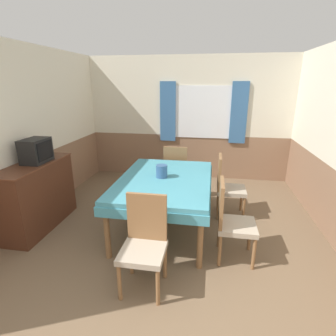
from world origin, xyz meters
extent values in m
cube|color=silver|center=(0.00, 4.56, 1.77)|extent=(4.71, 0.05, 1.65)
cube|color=#89664C|center=(0.00, 4.56, 0.47)|extent=(4.71, 0.05, 0.95)
cube|color=white|center=(0.31, 4.52, 1.45)|extent=(1.29, 0.01, 1.09)
cube|color=#386699|center=(-0.44, 4.50, 1.45)|extent=(0.34, 0.03, 1.26)
cube|color=#386699|center=(1.05, 4.50, 1.45)|extent=(0.34, 0.03, 1.26)
cube|color=silver|center=(-2.18, 2.27, 1.77)|extent=(0.05, 4.93, 1.65)
cube|color=#89664C|center=(-2.18, 2.27, 0.47)|extent=(0.05, 4.93, 0.95)
cube|color=#89664C|center=(2.18, 2.27, 0.47)|extent=(0.05, 4.93, 0.95)
cube|color=teal|center=(-0.09, 2.23, 0.74)|extent=(1.26, 1.80, 0.06)
cube|color=teal|center=(-0.09, 2.23, 0.65)|extent=(1.29, 1.83, 0.12)
cylinder|color=brown|center=(-0.64, 1.41, 0.36)|extent=(0.07, 0.07, 0.71)
cylinder|color=brown|center=(0.46, 1.41, 0.36)|extent=(0.07, 0.07, 0.71)
cylinder|color=brown|center=(-0.64, 3.05, 0.36)|extent=(0.07, 0.07, 0.71)
cylinder|color=brown|center=(0.46, 3.05, 0.36)|extent=(0.07, 0.07, 0.71)
cylinder|color=brown|center=(1.07, 1.86, 0.20)|extent=(0.04, 0.04, 0.40)
cylinder|color=brown|center=(1.07, 1.48, 0.20)|extent=(0.04, 0.04, 0.40)
cylinder|color=brown|center=(0.69, 1.86, 0.20)|extent=(0.04, 0.04, 0.40)
cylinder|color=brown|center=(0.69, 1.48, 0.20)|extent=(0.04, 0.04, 0.40)
cube|color=tan|center=(0.88, 1.67, 0.43)|extent=(0.44, 0.44, 0.06)
cube|color=brown|center=(0.68, 1.67, 0.72)|extent=(0.04, 0.42, 0.52)
cylinder|color=brown|center=(1.07, 2.97, 0.20)|extent=(0.04, 0.04, 0.40)
cylinder|color=brown|center=(1.07, 2.59, 0.20)|extent=(0.04, 0.04, 0.40)
cylinder|color=brown|center=(0.69, 2.97, 0.20)|extent=(0.04, 0.04, 0.40)
cylinder|color=brown|center=(0.69, 2.59, 0.20)|extent=(0.04, 0.04, 0.40)
cube|color=tan|center=(0.88, 2.78, 0.43)|extent=(0.44, 0.44, 0.06)
cube|color=brown|center=(0.68, 2.78, 0.72)|extent=(0.04, 0.42, 0.52)
cylinder|color=brown|center=(-0.28, 3.65, 0.20)|extent=(0.04, 0.04, 0.40)
cylinder|color=brown|center=(0.10, 3.65, 0.20)|extent=(0.04, 0.04, 0.40)
cylinder|color=brown|center=(-0.28, 3.27, 0.20)|extent=(0.04, 0.04, 0.40)
cylinder|color=brown|center=(0.10, 3.27, 0.20)|extent=(0.04, 0.04, 0.40)
cube|color=tan|center=(-0.09, 3.46, 0.43)|extent=(0.44, 0.44, 0.06)
cube|color=brown|center=(-0.09, 3.26, 0.72)|extent=(0.42, 0.04, 0.52)
cylinder|color=brown|center=(0.10, 0.80, 0.20)|extent=(0.04, 0.04, 0.40)
cylinder|color=brown|center=(-0.28, 0.80, 0.20)|extent=(0.04, 0.04, 0.40)
cylinder|color=brown|center=(0.10, 1.18, 0.20)|extent=(0.04, 0.04, 0.40)
cylinder|color=brown|center=(-0.28, 1.18, 0.20)|extent=(0.04, 0.04, 0.40)
cube|color=tan|center=(-0.09, 0.99, 0.43)|extent=(0.44, 0.44, 0.06)
cube|color=brown|center=(-0.09, 1.19, 0.72)|extent=(0.42, 0.04, 0.52)
cube|color=#4C2819|center=(-1.91, 1.96, 0.49)|extent=(0.44, 1.24, 0.97)
cube|color=brown|center=(-1.91, 1.96, 0.97)|extent=(0.46, 1.26, 0.02)
cube|color=black|center=(-1.89, 2.03, 1.14)|extent=(0.28, 0.40, 0.34)
cube|color=black|center=(-1.74, 2.03, 1.15)|extent=(0.01, 0.33, 0.25)
cylinder|color=#335684|center=(-0.14, 2.25, 0.86)|extent=(0.16, 0.16, 0.18)
camera|label=1|loc=(0.53, -1.16, 2.04)|focal=28.00mm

